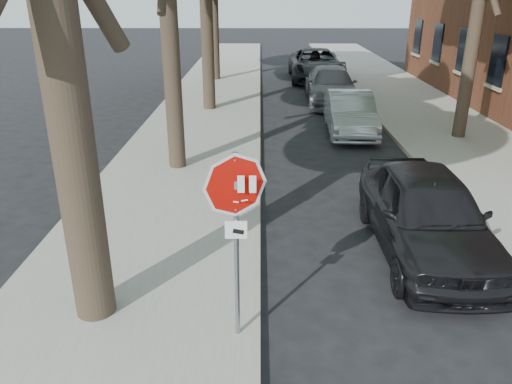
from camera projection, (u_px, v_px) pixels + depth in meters
ground at (288, 340)px, 6.91m from camera, size 120.00×120.00×0.00m
sidewalk_left at (202, 122)px, 18.02m from camera, size 4.00×55.00×0.12m
sidewalk_right at (437, 122)px, 17.96m from camera, size 4.00×55.00×0.12m
curb_left at (259, 122)px, 18.00m from camera, size 0.12×55.00×0.13m
curb_right at (380, 122)px, 17.97m from camera, size 0.12×55.00×0.13m
stop_sign at (236, 213)px, 6.15m from camera, size 0.76×0.34×2.61m
car_a at (426, 213)px, 8.97m from camera, size 1.83×4.54×1.55m
car_b at (350, 113)px, 16.60m from camera, size 1.60×4.16×1.35m
car_c at (331, 86)px, 21.08m from camera, size 2.23×5.08×1.45m
car_d at (316, 65)px, 26.33m from camera, size 2.75×5.84×1.61m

